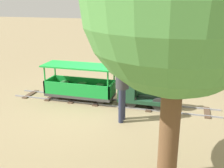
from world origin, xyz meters
The scene contains 7 objects.
ground_plane centered at (0.00, 0.00, 0.00)m, with size 60.00×60.00×0.00m, color #8C7A56.
track centered at (0.00, 0.13, 0.02)m, with size 0.71×5.70×0.04m.
locomotive centered at (0.00, 0.99, 0.48)m, with size 0.67×1.45×0.99m.
passenger_car centered at (0.00, -0.77, 0.42)m, with size 0.77×2.00×0.97m.
conductor_person centered at (1.00, 0.68, 0.96)m, with size 0.30×0.30×1.62m.
oak_tree_near centered at (-2.80, 2.60, 2.49)m, with size 1.95×1.95×3.50m.
oak_tree_far centered at (2.89, 1.87, 2.71)m, with size 2.61×2.61×4.03m.
Camera 1 is at (6.70, 2.06, 2.75)m, focal length 43.85 mm.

